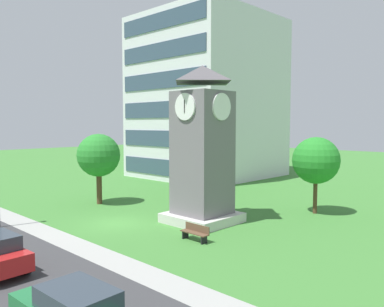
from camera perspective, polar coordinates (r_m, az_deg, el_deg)
The scene contains 8 objects.
ground_plane at distance 26.05m, azimuth -10.95°, elevation -9.98°, with size 160.00×160.00×0.00m, color #3D7A33.
kerb_strip at distance 23.98m, azimuth -19.29°, elevation -11.40°, with size 120.00×1.60×0.01m, color #9E9E99.
office_building at distance 48.74m, azimuth 2.27°, elevation 8.07°, with size 14.29×15.27×19.20m.
clock_tower at distance 25.16m, azimuth 1.53°, elevation 0.01°, with size 4.11×4.11×10.12m.
park_bench at distance 21.84m, azimuth 0.48°, elevation -11.46°, with size 1.81×0.52×0.88m.
tree_by_building at distance 31.96m, azimuth -13.49°, elevation -0.30°, with size 3.42×3.42×5.63m.
tree_near_tower at distance 29.11m, azimuth 17.68°, elevation -0.99°, with size 3.34×3.34×5.49m.
tree_streetside at distance 36.10m, azimuth 0.89°, elevation -0.58°, with size 3.71×3.71×5.19m.
Camera 1 is at (20.69, -14.49, 6.39)m, focal length 36.48 mm.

